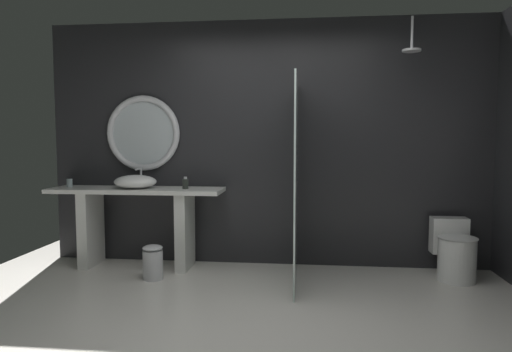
% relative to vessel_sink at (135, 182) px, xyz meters
% --- Properties ---
extents(ground_plane, '(5.76, 5.76, 0.00)m').
position_rel_vessel_sink_xyz_m(ground_plane, '(1.37, -1.55, -0.91)').
color(ground_plane, silver).
extents(back_wall_panel, '(4.80, 0.10, 2.60)m').
position_rel_vessel_sink_xyz_m(back_wall_panel, '(1.37, 0.35, 0.39)').
color(back_wall_panel, '#232326').
rests_on(back_wall_panel, ground_plane).
extents(vanity_counter, '(1.81, 0.49, 0.84)m').
position_rel_vessel_sink_xyz_m(vanity_counter, '(-0.00, 0.03, -0.37)').
color(vanity_counter, silver).
rests_on(vanity_counter, ground_plane).
extents(vessel_sink, '(0.44, 0.36, 0.21)m').
position_rel_vessel_sink_xyz_m(vessel_sink, '(0.00, 0.00, 0.00)').
color(vessel_sink, white).
rests_on(vessel_sink, vanity_counter).
extents(tumbler_cup, '(0.06, 0.06, 0.09)m').
position_rel_vessel_sink_xyz_m(tumbler_cup, '(-0.76, 0.07, -0.03)').
color(tumbler_cup, silver).
rests_on(tumbler_cup, vanity_counter).
extents(soap_dispenser, '(0.06, 0.06, 0.13)m').
position_rel_vessel_sink_xyz_m(soap_dispenser, '(0.53, 0.02, -0.02)').
color(soap_dispenser, '#282D28').
rests_on(soap_dispenser, vanity_counter).
extents(round_wall_mirror, '(0.82, 0.07, 0.82)m').
position_rel_vessel_sink_xyz_m(round_wall_mirror, '(-0.00, 0.26, 0.51)').
color(round_wall_mirror, silver).
extents(shower_glass_panel, '(0.02, 1.15, 1.91)m').
position_rel_vessel_sink_xyz_m(shower_glass_panel, '(1.67, -0.28, 0.05)').
color(shower_glass_panel, silver).
rests_on(shower_glass_panel, ground_plane).
extents(rain_shower_head, '(0.18, 0.18, 0.33)m').
position_rel_vessel_sink_xyz_m(rain_shower_head, '(2.75, -0.04, 1.31)').
color(rain_shower_head, silver).
extents(toilet, '(0.36, 0.54, 0.57)m').
position_rel_vessel_sink_xyz_m(toilet, '(3.20, -0.04, -0.64)').
color(toilet, white).
rests_on(toilet, ground_plane).
extents(waste_bin, '(0.19, 0.19, 0.33)m').
position_rel_vessel_sink_xyz_m(waste_bin, '(0.30, -0.38, -0.74)').
color(waste_bin, silver).
rests_on(waste_bin, ground_plane).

